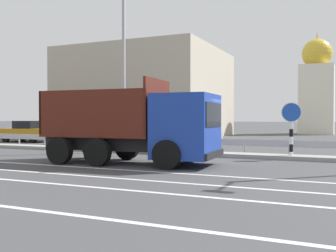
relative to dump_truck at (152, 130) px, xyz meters
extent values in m
plane|color=#424244|center=(1.40, 1.35, -1.33)|extent=(320.00, 320.00, 0.00)
cube|color=silver|center=(-1.01, -1.86, -1.33)|extent=(56.17, 0.16, 0.01)
cube|color=silver|center=(-1.01, -3.56, -1.33)|extent=(56.17, 0.16, 0.01)
cube|color=silver|center=(-1.01, -5.10, -1.33)|extent=(56.17, 0.16, 0.01)
cube|color=gray|center=(1.40, 4.09, -1.24)|extent=(30.89, 1.10, 0.18)
cube|color=#9EA0A5|center=(1.40, 5.12, -0.71)|extent=(56.17, 0.04, 0.32)
cylinder|color=#ADADB2|center=(-11.97, 5.12, -1.02)|extent=(0.09, 0.09, 0.62)
cylinder|color=#ADADB2|center=(-9.91, 5.12, -1.02)|extent=(0.09, 0.09, 0.62)
cylinder|color=#ADADB2|center=(-7.86, 5.12, -1.02)|extent=(0.09, 0.09, 0.62)
cylinder|color=#ADADB2|center=(-5.80, 5.12, -1.02)|extent=(0.09, 0.09, 0.62)
cylinder|color=#ADADB2|center=(-3.74, 5.12, -1.02)|extent=(0.09, 0.09, 0.62)
cylinder|color=#ADADB2|center=(-1.68, 5.12, -1.02)|extent=(0.09, 0.09, 0.62)
cylinder|color=#ADADB2|center=(0.38, 5.12, -1.02)|extent=(0.09, 0.09, 0.62)
cylinder|color=#ADADB2|center=(2.43, 5.12, -1.02)|extent=(0.09, 0.09, 0.62)
cylinder|color=#ADADB2|center=(4.49, 5.12, -1.02)|extent=(0.09, 0.09, 0.62)
cube|color=#19389E|center=(1.40, 0.09, 0.17)|extent=(2.23, 2.63, 2.37)
cube|color=black|center=(2.45, 0.15, 0.59)|extent=(0.16, 2.16, 0.89)
cube|color=black|center=(2.49, 0.15, -0.86)|extent=(0.25, 2.46, 0.24)
cube|color=black|center=(-2.05, -0.13, -0.54)|extent=(4.92, 1.68, 0.53)
cube|color=#511E14|center=(-2.05, -0.13, -0.22)|extent=(4.79, 2.69, 0.12)
cube|color=#511E14|center=(-2.12, 1.03, 0.69)|extent=(4.64, 0.39, 1.70)
cube|color=#511E14|center=(-1.98, -1.28, 0.69)|extent=(4.64, 0.39, 1.70)
cube|color=#511E14|center=(0.22, 0.01, 0.90)|extent=(0.25, 2.41, 2.13)
cube|color=#511E14|center=(-4.32, -0.27, 0.69)|extent=(0.25, 2.41, 1.70)
cylinder|color=black|center=(1.02, 1.30, -0.81)|extent=(1.06, 0.38, 1.04)
cylinder|color=black|center=(1.17, -1.16, -0.81)|extent=(1.06, 0.38, 1.04)
cylinder|color=black|center=(-1.76, 1.12, -0.81)|extent=(1.06, 0.38, 1.04)
cylinder|color=black|center=(-1.61, -1.33, -0.81)|extent=(1.06, 0.38, 1.04)
cylinder|color=black|center=(-3.45, 1.02, -0.81)|extent=(1.06, 0.38, 1.04)
cylinder|color=black|center=(-3.30, -1.44, -0.81)|extent=(1.06, 0.38, 1.04)
cylinder|color=white|center=(4.70, 4.09, -1.16)|extent=(0.16, 0.16, 0.33)
cylinder|color=black|center=(4.70, 4.09, -0.83)|extent=(0.16, 0.16, 0.33)
cylinder|color=white|center=(4.70, 4.09, -0.50)|extent=(0.16, 0.16, 0.33)
cylinder|color=black|center=(4.70, 4.09, -0.17)|extent=(0.16, 0.16, 0.33)
cylinder|color=white|center=(4.70, 4.09, 0.16)|extent=(0.16, 0.16, 0.33)
cylinder|color=#1E4CB2|center=(4.70, 4.09, 0.72)|extent=(0.79, 0.03, 0.79)
cylinder|color=white|center=(4.70, 4.09, 0.72)|extent=(0.85, 0.02, 0.85)
cylinder|color=#ADADB2|center=(-3.76, 4.21, 3.44)|extent=(0.18, 0.18, 9.53)
cube|color=#B27A14|center=(-14.83, 8.82, -0.67)|extent=(4.12, 2.05, 0.71)
cube|color=black|center=(-14.71, 8.83, -0.04)|extent=(1.76, 1.73, 0.56)
cylinder|color=black|center=(-16.05, 7.88, -1.03)|extent=(0.61, 0.22, 0.60)
cylinder|color=black|center=(-16.12, 9.67, -1.03)|extent=(0.61, 0.22, 0.60)
cylinder|color=black|center=(-13.54, 7.98, -1.03)|extent=(0.61, 0.22, 0.60)
cylinder|color=black|center=(-13.61, 9.77, -1.03)|extent=(0.61, 0.22, 0.60)
cube|color=black|center=(-8.77, 8.41, -0.72)|extent=(4.87, 1.82, 0.63)
cube|color=black|center=(-8.63, 8.41, -0.11)|extent=(2.05, 1.58, 0.59)
cylinder|color=black|center=(-10.28, 7.59, -1.03)|extent=(0.60, 0.21, 0.60)
cylinder|color=black|center=(-10.26, 9.27, -1.03)|extent=(0.60, 0.21, 0.60)
cylinder|color=black|center=(-7.28, 7.56, -1.03)|extent=(0.60, 0.21, 0.60)
cylinder|color=black|center=(-7.26, 9.23, -1.03)|extent=(0.60, 0.21, 0.60)
cube|color=#A3A3A8|center=(-2.18, 8.83, -0.68)|extent=(4.51, 1.98, 0.69)
cube|color=black|center=(-2.05, 8.84, -0.13)|extent=(1.95, 1.60, 0.41)
cylinder|color=black|center=(-3.49, 7.94, -1.03)|extent=(0.61, 0.24, 0.60)
cylinder|color=black|center=(-3.60, 9.53, -1.03)|extent=(0.61, 0.24, 0.60)
cylinder|color=black|center=(-0.77, 8.13, -1.03)|extent=(0.61, 0.24, 0.60)
cylinder|color=black|center=(-0.88, 9.72, -1.03)|extent=(0.61, 0.24, 0.60)
cube|color=#B7AD99|center=(-11.19, 21.38, 2.85)|extent=(14.12, 13.03, 8.36)
cube|color=silver|center=(3.92, 32.75, 2.46)|extent=(3.60, 3.60, 7.58)
sphere|color=gold|center=(3.92, 32.75, 7.55)|extent=(3.24, 3.24, 3.24)
cone|color=gold|center=(3.92, 32.75, 9.45)|extent=(0.30, 0.30, 1.20)
camera|label=1|loc=(6.83, -13.58, 0.49)|focal=42.00mm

